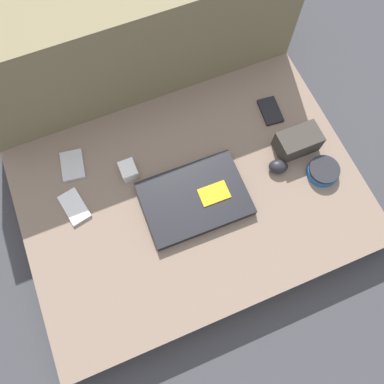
{
  "coord_description": "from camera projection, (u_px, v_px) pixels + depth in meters",
  "views": [
    {
      "loc": [
        -0.15,
        -0.37,
        1.21
      ],
      "look_at": [
        0.0,
        0.0,
        0.13
      ],
      "focal_mm": 35.0,
      "sensor_mm": 36.0,
      "label": 1
    }
  ],
  "objects": [
    {
      "name": "laptop",
      "position": [
        196.0,
        198.0,
        1.15
      ],
      "size": [
        0.32,
        0.23,
        0.03
      ],
      "rotation": [
        0.0,
        0.0,
        -0.02
      ],
      "color": "black",
      "rests_on": "couch_seat"
    },
    {
      "name": "phone_small",
      "position": [
        74.0,
        207.0,
        1.15
      ],
      "size": [
        0.08,
        0.12,
        0.01
      ],
      "rotation": [
        0.0,
        0.0,
        0.2
      ],
      "color": "silver",
      "rests_on": "couch_seat"
    },
    {
      "name": "phone_silver",
      "position": [
        270.0,
        111.0,
        1.27
      ],
      "size": [
        0.07,
        0.11,
        0.01
      ],
      "rotation": [
        0.0,
        0.0,
        -0.11
      ],
      "color": "black",
      "rests_on": "couch_seat"
    },
    {
      "name": "phone_black",
      "position": [
        73.0,
        165.0,
        1.2
      ],
      "size": [
        0.09,
        0.11,
        0.01
      ],
      "rotation": [
        0.0,
        0.0,
        -0.15
      ],
      "color": "#B7B7BC",
      "rests_on": "couch_seat"
    },
    {
      "name": "ground_plane",
      "position": [
        192.0,
        205.0,
        1.27
      ],
      "size": [
        8.0,
        8.0,
        0.0
      ],
      "primitive_type": "plane",
      "color": "#38383D"
    },
    {
      "name": "camera_pouch",
      "position": [
        298.0,
        142.0,
        1.19
      ],
      "size": [
        0.14,
        0.08,
        0.07
      ],
      "color": "#38332D",
      "rests_on": "couch_seat"
    },
    {
      "name": "couch_backrest",
      "position": [
        136.0,
        53.0,
        1.2
      ],
      "size": [
        1.05,
        0.2,
        0.46
      ],
      "color": "#756B4C",
      "rests_on": "ground_plane"
    },
    {
      "name": "charger_brick",
      "position": [
        129.0,
        170.0,
        1.18
      ],
      "size": [
        0.05,
        0.06,
        0.04
      ],
      "color": "silver",
      "rests_on": "couch_seat"
    },
    {
      "name": "speaker_puck",
      "position": [
        323.0,
        171.0,
        1.18
      ],
      "size": [
        0.1,
        0.1,
        0.03
      ],
      "color": "#1E569E",
      "rests_on": "couch_seat"
    },
    {
      "name": "couch_seat",
      "position": [
        192.0,
        200.0,
        1.22
      ],
      "size": [
        1.05,
        0.75,
        0.11
      ],
      "color": "#7A6656",
      "rests_on": "ground_plane"
    },
    {
      "name": "computer_mouse",
      "position": [
        278.0,
        166.0,
        1.18
      ],
      "size": [
        0.07,
        0.07,
        0.04
      ],
      "rotation": [
        0.0,
        0.0,
        -0.39
      ],
      "color": "black",
      "rests_on": "couch_seat"
    }
  ]
}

